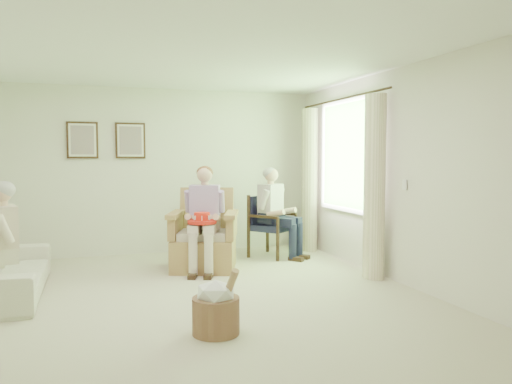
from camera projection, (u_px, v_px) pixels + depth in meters
floor at (194, 299)px, 5.38m from camera, size 5.50×5.50×0.00m
back_wall at (160, 171)px, 7.89m from camera, size 5.00×0.04×2.60m
front_wall at (292, 199)px, 2.68m from camera, size 5.00×0.04×2.60m
right_wall at (396, 176)px, 6.06m from camera, size 0.04×5.50×2.60m
ceiling at (192, 54)px, 5.20m from camera, size 5.00×5.50×0.02m
window at (346, 153)px, 7.17m from camera, size 0.13×2.50×1.63m
curtain_left at (374, 187)px, 6.23m from camera, size 0.34×0.34×2.30m
curtain_right at (310, 180)px, 8.09m from camera, size 0.34×0.34×2.30m
framed_print_left at (82, 140)px, 7.47m from camera, size 0.45×0.05×0.55m
framed_print_right at (130, 141)px, 7.68m from camera, size 0.45×0.05×0.55m
wicker_armchair at (203, 243)px, 6.81m from camera, size 0.86×0.85×1.10m
wood_armchair at (271, 223)px, 7.72m from camera, size 0.60×0.56×0.93m
sofa at (5, 270)px, 5.48m from camera, size 1.98×0.77×0.58m
person_wicker at (205, 211)px, 6.64m from camera, size 0.40×0.63×1.38m
person_dark at (274, 206)px, 7.56m from camera, size 0.40×0.63×1.34m
red_hat at (202, 220)px, 6.44m from camera, size 0.37×0.37×0.14m
hatbox at (216, 307)px, 4.29m from camera, size 0.42×0.42×0.60m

